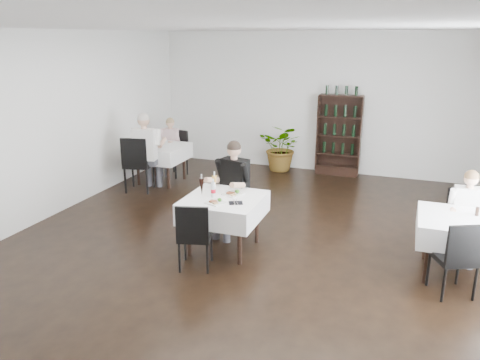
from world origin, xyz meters
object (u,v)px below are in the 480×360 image
(main_table, at_px, (224,208))
(potted_tree, at_px, (282,147))
(wine_shelf, at_px, (339,136))
(diner_main, at_px, (232,182))

(main_table, relative_size, potted_tree, 0.98)
(wine_shelf, bearing_deg, diner_main, -104.58)
(diner_main, bearing_deg, wine_shelf, 75.42)
(diner_main, bearing_deg, potted_tree, 93.43)
(wine_shelf, xyz_separation_m, diner_main, (-0.99, -3.79, -0.01))
(main_table, distance_m, diner_main, 0.57)
(main_table, distance_m, potted_tree, 4.21)
(wine_shelf, bearing_deg, main_table, -101.78)
(wine_shelf, distance_m, diner_main, 3.92)
(potted_tree, distance_m, diner_main, 3.70)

